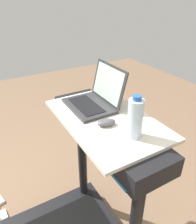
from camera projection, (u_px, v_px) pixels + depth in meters
desk_board at (106, 119)px, 1.25m from camera, size 0.74×0.46×0.02m
laptop at (95, 98)px, 1.35m from camera, size 0.32×0.29×0.24m
computer_mouse at (107, 123)px, 1.17m from camera, size 0.08×0.11×0.03m
water_bottle at (135, 118)px, 1.04m from camera, size 0.08×0.08×0.22m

